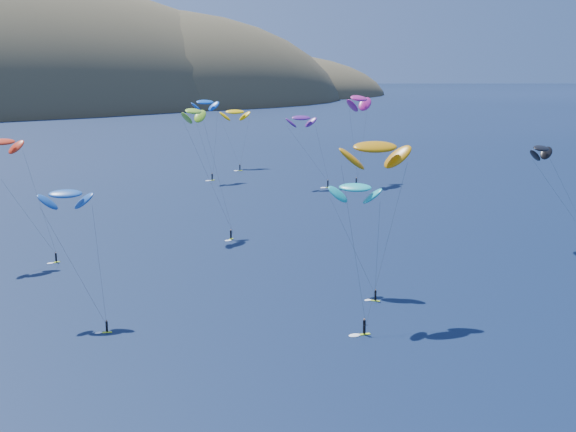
{
  "coord_description": "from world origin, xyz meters",
  "views": [
    {
      "loc": [
        -58.54,
        -28.18,
        34.79
      ],
      "look_at": [
        10.39,
        80.0,
        9.0
      ],
      "focal_mm": 50.0,
      "sensor_mm": 36.0,
      "label": 1
    }
  ],
  "objects": [
    {
      "name": "kitesurfer_7",
      "position": [
        60.68,
        71.43,
        17.79
      ],
      "size": [
        7.91,
        14.71,
        19.86
      ],
      "rotation": [
        0.0,
        0.0,
        0.3
      ],
      "color": "#CBF61B",
      "rests_on": "ground"
    },
    {
      "name": "kitesurfer_2",
      "position": [
        8.51,
        55.39,
        22.74
      ],
      "size": [
        13.06,
        11.07,
        25.49
      ],
      "rotation": [
        0.0,
        0.0,
        -0.25
      ],
      "color": "#CBF61B",
      "rests_on": "ground"
    },
    {
      "name": "kitesurfer_5",
      "position": [
        13.19,
        65.74,
        15.41
      ],
      "size": [
        7.62,
        11.98,
        17.58
      ],
      "rotation": [
        0.0,
        0.0,
        -0.88
      ],
      "color": "#CBF61B",
      "rests_on": "ground"
    },
    {
      "name": "kitesurfer_9",
      "position": [
        -26.97,
        110.68,
        20.47
      ],
      "size": [
        10.78,
        8.17,
        22.5
      ],
      "rotation": [
        0.0,
        0.0,
        0.18
      ],
      "color": "#CBF61B",
      "rests_on": "ground"
    },
    {
      "name": "kitesurfer_8",
      "position": [
        77.55,
        149.07,
        23.08
      ],
      "size": [
        12.8,
        11.1,
        26.35
      ],
      "rotation": [
        0.0,
        0.0,
        0.47
      ],
      "color": "#CBF61B",
      "rests_on": "ground"
    },
    {
      "name": "kitesurfer_6",
      "position": [
        59.74,
        150.94,
        18.32
      ],
      "size": [
        9.72,
        9.4,
        20.69
      ],
      "rotation": [
        0.0,
        0.0,
        -0.19
      ],
      "color": "#CBF61B",
      "rests_on": "ground"
    },
    {
      "name": "kitesurfer_4",
      "position": [
        43.36,
        175.05,
        21.83
      ],
      "size": [
        8.65,
        5.24,
        24.23
      ],
      "rotation": [
        0.0,
        0.0,
        0.09
      ],
      "color": "#CBF61B",
      "rests_on": "ground"
    },
    {
      "name": "kitesurfer_10",
      "position": [
        -27.24,
        75.86,
        16.72
      ],
      "size": [
        7.42,
        12.51,
        18.65
      ],
      "rotation": [
        0.0,
        0.0,
        -0.36
      ],
      "color": "#CBF61B",
      "rests_on": "ground"
    },
    {
      "name": "kitesurfer_3",
      "position": [
        10.25,
        114.07,
        24.0
      ],
      "size": [
        8.28,
        13.98,
        26.2
      ],
      "rotation": [
        0.0,
        0.0,
        0.61
      ],
      "color": "#CBF61B",
      "rests_on": "ground"
    },
    {
      "name": "kitesurfer_11",
      "position": [
        63.6,
        194.64,
        17.27
      ],
      "size": [
        10.05,
        13.49,
        19.87
      ],
      "rotation": [
        0.0,
        0.0,
        -0.3
      ],
      "color": "#CBF61B",
      "rests_on": "ground"
    }
  ]
}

